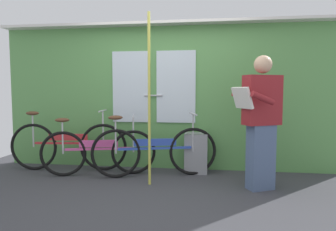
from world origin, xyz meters
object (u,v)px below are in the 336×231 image
(bicycle_near_door, at_px, (154,151))
(bicycle_leaning_behind, at_px, (98,151))
(passenger_reading_newspaper, at_px, (261,120))
(trash_bin_by_wall, at_px, (196,153))
(handrail_pole, at_px, (149,100))
(bicycle_by_pole, at_px, (68,145))

(bicycle_near_door, height_order, bicycle_leaning_behind, bicycle_near_door)
(passenger_reading_newspaper, xyz_separation_m, trash_bin_by_wall, (-0.81, 0.67, -0.57))
(bicycle_leaning_behind, bearing_deg, passenger_reading_newspaper, -23.35)
(trash_bin_by_wall, bearing_deg, bicycle_leaning_behind, -166.37)
(trash_bin_by_wall, relative_size, handrail_pole, 0.27)
(trash_bin_by_wall, height_order, handrail_pole, handrail_pole)
(bicycle_near_door, relative_size, passenger_reading_newspaper, 1.05)
(bicycle_leaning_behind, bearing_deg, handrail_pole, -36.47)
(bicycle_leaning_behind, distance_m, bicycle_by_pole, 0.59)
(bicycle_near_door, distance_m, bicycle_by_pole, 1.38)
(bicycle_leaning_behind, height_order, trash_bin_by_wall, bicycle_leaning_behind)
(bicycle_near_door, height_order, handrail_pole, handrail_pole)
(bicycle_leaning_behind, bearing_deg, bicycle_by_pole, 145.40)
(bicycle_near_door, relative_size, handrail_pole, 0.79)
(bicycle_leaning_behind, distance_m, handrail_pole, 1.16)
(bicycle_near_door, xyz_separation_m, bicycle_leaning_behind, (-0.82, -0.04, -0.02))
(bicycle_leaning_behind, xyz_separation_m, trash_bin_by_wall, (1.39, 0.34, -0.06))
(trash_bin_by_wall, bearing_deg, handrail_pole, -130.90)
(trash_bin_by_wall, bearing_deg, passenger_reading_newspaper, -39.41)
(trash_bin_by_wall, bearing_deg, bicycle_near_door, -153.05)
(passenger_reading_newspaper, height_order, trash_bin_by_wall, passenger_reading_newspaper)
(bicycle_near_door, distance_m, bicycle_leaning_behind, 0.82)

